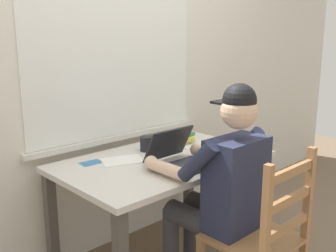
{
  "coord_description": "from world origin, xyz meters",
  "views": [
    {
      "loc": [
        -1.64,
        -1.78,
        1.51
      ],
      "look_at": [
        -0.01,
        -0.05,
        0.95
      ],
      "focal_mm": 42.88,
      "sensor_mm": 36.0,
      "label": 1
    }
  ],
  "objects_px": {
    "desk": "(163,173)",
    "wooden_chair": "(262,240)",
    "coffee_mug_white": "(230,147)",
    "landscape_photo_print": "(91,163)",
    "computer_mouse": "(217,155)",
    "coffee_mug_dark": "(147,144)",
    "laptop": "(180,157)",
    "book_stack_main": "(181,138)",
    "seated_person": "(220,184)"
  },
  "relations": [
    {
      "from": "wooden_chair",
      "to": "book_stack_main",
      "type": "bearing_deg",
      "value": 69.15
    },
    {
      "from": "computer_mouse",
      "to": "book_stack_main",
      "type": "relative_size",
      "value": 0.5
    },
    {
      "from": "desk",
      "to": "wooden_chair",
      "type": "bearing_deg",
      "value": -91.28
    },
    {
      "from": "desk",
      "to": "wooden_chair",
      "type": "relative_size",
      "value": 1.38
    },
    {
      "from": "desk",
      "to": "landscape_photo_print",
      "type": "relative_size",
      "value": 10.13
    },
    {
      "from": "seated_person",
      "to": "laptop",
      "type": "xyz_separation_m",
      "value": [
        0.0,
        0.31,
        0.08
      ]
    },
    {
      "from": "laptop",
      "to": "coffee_mug_white",
      "type": "distance_m",
      "value": 0.42
    },
    {
      "from": "coffee_mug_white",
      "to": "coffee_mug_dark",
      "type": "xyz_separation_m",
      "value": [
        -0.36,
        0.42,
        0.01
      ]
    },
    {
      "from": "desk",
      "to": "seated_person",
      "type": "relative_size",
      "value": 1.04
    },
    {
      "from": "seated_person",
      "to": "laptop",
      "type": "bearing_deg",
      "value": 89.77
    },
    {
      "from": "seated_person",
      "to": "coffee_mug_white",
      "type": "bearing_deg",
      "value": 31.59
    },
    {
      "from": "landscape_photo_print",
      "to": "wooden_chair",
      "type": "bearing_deg",
      "value": -65.95
    },
    {
      "from": "desk",
      "to": "laptop",
      "type": "xyz_separation_m",
      "value": [
        -0.02,
        -0.17,
        0.15
      ]
    },
    {
      "from": "laptop",
      "to": "coffee_mug_white",
      "type": "xyz_separation_m",
      "value": [
        0.41,
        -0.05,
        -0.01
      ]
    },
    {
      "from": "laptop",
      "to": "coffee_mug_dark",
      "type": "xyz_separation_m",
      "value": [
        0.05,
        0.37,
        -0.0
      ]
    },
    {
      "from": "coffee_mug_white",
      "to": "desk",
      "type": "bearing_deg",
      "value": 150.99
    },
    {
      "from": "wooden_chair",
      "to": "landscape_photo_print",
      "type": "distance_m",
      "value": 1.09
    },
    {
      "from": "wooden_chair",
      "to": "coffee_mug_white",
      "type": "relative_size",
      "value": 8.26
    },
    {
      "from": "landscape_photo_print",
      "to": "coffee_mug_dark",
      "type": "bearing_deg",
      "value": -1.0
    },
    {
      "from": "coffee_mug_white",
      "to": "book_stack_main",
      "type": "distance_m",
      "value": 0.4
    },
    {
      "from": "laptop",
      "to": "desk",
      "type": "bearing_deg",
      "value": 84.62
    },
    {
      "from": "book_stack_main",
      "to": "landscape_photo_print",
      "type": "relative_size",
      "value": 1.55
    },
    {
      "from": "desk",
      "to": "landscape_photo_print",
      "type": "distance_m",
      "value": 0.46
    },
    {
      "from": "laptop",
      "to": "landscape_photo_print",
      "type": "distance_m",
      "value": 0.55
    },
    {
      "from": "coffee_mug_white",
      "to": "landscape_photo_print",
      "type": "xyz_separation_m",
      "value": [
        -0.78,
        0.46,
        -0.04
      ]
    },
    {
      "from": "computer_mouse",
      "to": "coffee_mug_white",
      "type": "height_order",
      "value": "coffee_mug_white"
    },
    {
      "from": "coffee_mug_white",
      "to": "landscape_photo_print",
      "type": "relative_size",
      "value": 0.89
    },
    {
      "from": "desk",
      "to": "laptop",
      "type": "height_order",
      "value": "laptop"
    },
    {
      "from": "book_stack_main",
      "to": "landscape_photo_print",
      "type": "xyz_separation_m",
      "value": [
        -0.72,
        0.06,
        -0.03
      ]
    },
    {
      "from": "wooden_chair",
      "to": "computer_mouse",
      "type": "xyz_separation_m",
      "value": [
        0.27,
        0.53,
        0.27
      ]
    },
    {
      "from": "laptop",
      "to": "book_stack_main",
      "type": "bearing_deg",
      "value": 43.82
    },
    {
      "from": "laptop",
      "to": "computer_mouse",
      "type": "height_order",
      "value": "laptop"
    },
    {
      "from": "laptop",
      "to": "coffee_mug_white",
      "type": "relative_size",
      "value": 2.89
    },
    {
      "from": "wooden_chair",
      "to": "coffee_mug_dark",
      "type": "xyz_separation_m",
      "value": [
        0.05,
        0.96,
        0.3
      ]
    },
    {
      "from": "desk",
      "to": "computer_mouse",
      "type": "bearing_deg",
      "value": -41.73
    },
    {
      "from": "coffee_mug_white",
      "to": "book_stack_main",
      "type": "height_order",
      "value": "coffee_mug_white"
    },
    {
      "from": "laptop",
      "to": "book_stack_main",
      "type": "xyz_separation_m",
      "value": [
        0.35,
        0.34,
        -0.01
      ]
    },
    {
      "from": "laptop",
      "to": "landscape_photo_print",
      "type": "relative_size",
      "value": 2.58
    },
    {
      "from": "book_stack_main",
      "to": "desk",
      "type": "bearing_deg",
      "value": -152.98
    },
    {
      "from": "coffee_mug_dark",
      "to": "book_stack_main",
      "type": "relative_size",
      "value": 0.61
    },
    {
      "from": "computer_mouse",
      "to": "desk",
      "type": "bearing_deg",
      "value": 138.27
    },
    {
      "from": "laptop",
      "to": "coffee_mug_white",
      "type": "height_order",
      "value": "laptop"
    },
    {
      "from": "computer_mouse",
      "to": "coffee_mug_dark",
      "type": "bearing_deg",
      "value": 117.37
    },
    {
      "from": "desk",
      "to": "seated_person",
      "type": "xyz_separation_m",
      "value": [
        -0.02,
        -0.48,
        0.06
      ]
    },
    {
      "from": "coffee_mug_dark",
      "to": "landscape_photo_print",
      "type": "height_order",
      "value": "coffee_mug_dark"
    },
    {
      "from": "seated_person",
      "to": "coffee_mug_white",
      "type": "relative_size",
      "value": 10.89
    },
    {
      "from": "wooden_chair",
      "to": "laptop",
      "type": "distance_m",
      "value": 0.67
    },
    {
      "from": "laptop",
      "to": "landscape_photo_print",
      "type": "bearing_deg",
      "value": 132.29
    },
    {
      "from": "seated_person",
      "to": "computer_mouse",
      "type": "distance_m",
      "value": 0.37
    },
    {
      "from": "laptop",
      "to": "book_stack_main",
      "type": "relative_size",
      "value": 1.66
    }
  ]
}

